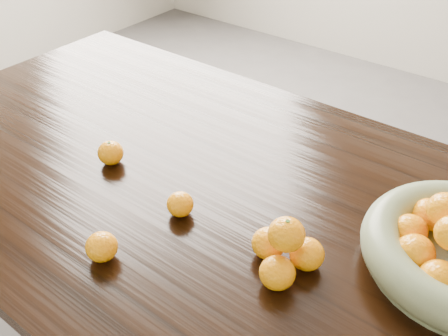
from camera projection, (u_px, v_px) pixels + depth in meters
The scene contains 5 objects.
dining_table at pixel (234, 224), 1.17m from camera, with size 2.00×1.00×0.75m.
orange_pyramid at pixel (285, 251), 0.92m from camera, with size 0.14×0.14×0.12m.
loose_orange_0 at pixel (111, 153), 1.20m from camera, with size 0.06×0.06×0.06m, color orange.
loose_orange_1 at pixel (102, 247), 0.95m from camera, with size 0.06×0.06×0.06m, color orange.
loose_orange_2 at pixel (180, 204), 1.05m from camera, with size 0.06×0.06×0.05m, color orange.
Camera 1 is at (0.51, -0.70, 1.46)m, focal length 40.00 mm.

